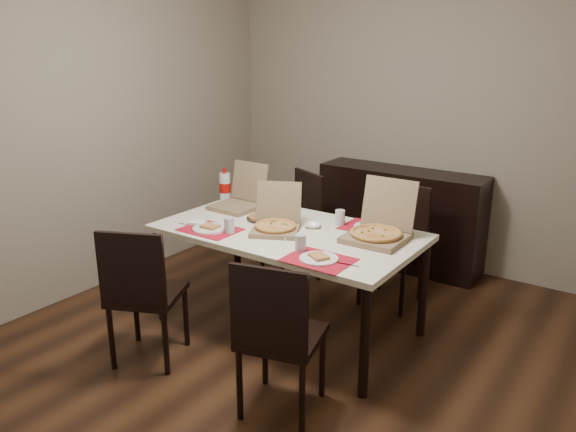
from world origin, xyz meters
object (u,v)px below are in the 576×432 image
Objects in this scene: chair_near_left at (142,290)px; pizza_box_center at (276,224)px; sideboard at (400,218)px; chair_near_right at (277,333)px; chair_far_right at (396,239)px; dip_bowl at (313,226)px; soda_bottle at (225,187)px; dining_table at (288,239)px; chair_far_left at (297,221)px.

pizza_box_center reaches higher than chair_near_left.
pizza_box_center is at bearing -96.83° from sideboard.
chair_near_right is 1.74m from chair_far_right.
chair_near_right reaches higher than dip_bowl.
chair_far_right is 1.44m from soda_bottle.
sideboard reaches higher than dip_bowl.
soda_bottle is at bearing 139.35° from chair_near_right.
chair_near_right is at bearing -86.80° from chair_far_right.
chair_near_right is 1.11m from dip_bowl.
chair_near_left is 8.20× the size of dip_bowl.
soda_bottle is at bearing -128.17° from sideboard.
chair_near_left is at bearing -117.71° from dining_table.
sideboard is at bearing 111.82° from chair_far_right.
chair_near_left reaches higher than sideboard.
dining_table is 6.61× the size of soda_bottle.
sideboard is 1.61× the size of chair_far_right.
dip_bowl is (0.12, 0.14, 0.08)m from dining_table.
soda_bottle is (-0.85, 0.32, 0.18)m from dining_table.
chair_near_right is 2.06× the size of pizza_box_center.
dining_table is 1.94× the size of chair_far_left.
pizza_box_center reaches higher than dining_table.
chair_near_left is at bearing -90.20° from chair_far_left.
dining_table is 15.88× the size of dip_bowl.
chair_far_right is at bearing -68.18° from sideboard.
pizza_box_center is 3.98× the size of dip_bowl.
chair_near_right reaches higher than sideboard.
dip_bowl is (0.17, 0.21, -0.04)m from pizza_box_center.
dining_table is 0.97m from chair_far_left.
chair_near_left is (-0.63, -2.50, 0.06)m from sideboard.
chair_near_right is (0.38, -2.45, 0.06)m from sideboard.
chair_far_left is 1.00× the size of chair_far_right.
soda_bottle reaches higher than chair_near_left.
pizza_box_center is (-0.05, -0.07, 0.12)m from dining_table.
sideboard is 5.51× the size of soda_bottle.
pizza_box_center reaches higher than soda_bottle.
sideboard is at bearing 51.08° from chair_far_left.
chair_near_left is 1.74m from chair_far_left.
chair_far_left reaches higher than sideboard.
chair_far_right is (0.91, 1.79, 0.00)m from chair_near_left.
sideboard is at bearing 88.82° from dip_bowl.
pizza_box_center is (-0.20, -1.66, 0.35)m from sideboard.
dip_bowl is (0.60, 1.05, 0.25)m from chair_near_left.
chair_far_right reaches higher than dip_bowl.
sideboard is 0.99m from chair_far_left.
chair_far_right is 1.10m from pizza_box_center.
chair_near_right reaches higher than dining_table.
chair_near_right is 8.20× the size of dip_bowl.
chair_far_left is at bearing -176.73° from chair_far_right.
chair_far_right is at bearing 23.32° from soda_bottle.
chair_near_right is 1.85m from soda_bottle.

